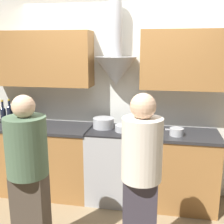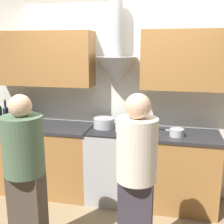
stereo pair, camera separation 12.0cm
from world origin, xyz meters
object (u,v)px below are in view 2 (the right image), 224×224
Objects in this scene: wine_bottle_4 at (25,115)px; mixing_bowl at (124,128)px; person_foreground_right at (136,179)px; stove_range at (114,164)px; wine_bottle_0 at (0,113)px; saucepan at (177,133)px; wine_bottle_2 at (12,113)px; orange_fruit at (151,131)px; wine_bottle_3 at (18,114)px; wine_bottle_1 at (6,113)px; person_foreground_left at (25,173)px; stock_pot at (104,123)px.

mixing_bowl is at bearing -2.00° from wine_bottle_4.
person_foreground_right is (1.68, -1.18, -0.18)m from wine_bottle_4.
stove_range is 1.32m from person_foreground_right.
wine_bottle_0 and wine_bottle_4 have the same top height.
wine_bottle_4 reaches higher than saucepan.
wine_bottle_2 reaches higher than stove_range.
orange_fruit is 0.29m from saucepan.
wine_bottle_3 is (0.10, -0.02, -0.01)m from wine_bottle_2.
person_foreground_right reaches higher than wine_bottle_3.
wine_bottle_1 is 0.21× the size of person_foreground_left.
orange_fruit is at bearing 88.40° from person_foreground_right.
stock_pot is (-0.14, 0.05, 0.53)m from stove_range.
wine_bottle_4 is (0.09, 0.01, -0.00)m from wine_bottle_3.
wine_bottle_2 is 1.25× the size of stock_pot.
stove_range is 2.80× the size of wine_bottle_2.
wine_bottle_4 is at bearing 144.95° from person_foreground_right.
mixing_bowl is (0.14, -0.04, 0.50)m from stove_range.
wine_bottle_2 is 1.04× the size of wine_bottle_4.
orange_fruit is 1.52m from person_foreground_left.
stove_range is at bearing -20.98° from stock_pot.
person_foreground_left is (0.69, -1.23, -0.21)m from wine_bottle_4.
stove_range is at bearing 167.84° from orange_fruit.
saucepan is at bearing 73.35° from person_foreground_right.
wine_bottle_1 is (-1.51, 0.01, 0.59)m from stove_range.
wine_bottle_1 is 4.19× the size of orange_fruit.
stock_pot is (1.37, 0.05, -0.06)m from wine_bottle_1.
wine_bottle_4 is 1.71m from orange_fruit.
mixing_bowl is (1.46, -0.04, -0.09)m from wine_bottle_3.
wine_bottle_4 is at bearing 0.01° from wine_bottle_1.
wine_bottle_2 is 0.21× the size of person_foreground_right.
person_foreground_right is at bearing -32.46° from wine_bottle_2.
person_foreground_left reaches higher than wine_bottle_3.
wine_bottle_1 reaches higher than mixing_bowl.
saucepan is at bearing -2.62° from wine_bottle_1.
wine_bottle_4 is at bearing -177.50° from stock_pot.
person_foreground_left is at bearing -132.40° from orange_fruit.
wine_bottle_0 is 4.15× the size of orange_fruit.
saucepan is at bearing 1.01° from orange_fruit.
wine_bottle_0 is 1.76m from mixing_bowl.
person_foreground_left is at bearing -139.44° from saucepan.
person_foreground_left reaches higher than saucepan.
wine_bottle_3 is 1.91× the size of saucepan.
wine_bottle_1 reaches higher than wine_bottle_3.
person_foreground_left is at bearing -107.43° from stock_pot.
wine_bottle_0 is (-1.61, 0.01, 0.60)m from stove_range.
stock_pot is at bearing 2.78° from wine_bottle_3.
stock_pot is at bearing 170.52° from saucepan.
saucepan is at bearing -3.00° from wine_bottle_4.
person_foreground_right is at bearing -74.69° from mixing_bowl.
mixing_bowl is at bearing 174.84° from saucepan.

